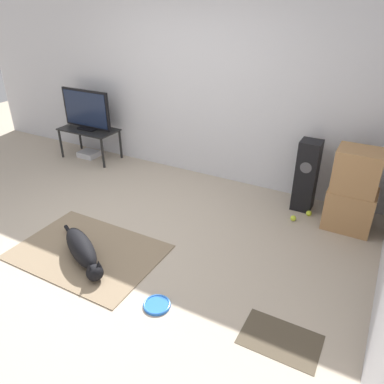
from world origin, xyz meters
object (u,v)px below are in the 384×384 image
at_px(tennis_ball_near_speaker, 293,218).
at_px(floor_speaker, 306,176).
at_px(tv_stand, 89,133).
at_px(tennis_ball_by_boxes, 309,213).
at_px(game_console, 89,154).
at_px(tv, 86,110).
at_px(cardboard_box_upper, 357,171).
at_px(frisbee, 157,305).
at_px(dog, 82,250).
at_px(cardboard_box_lower, 349,208).

bearing_deg(tennis_ball_near_speaker, floor_speaker, 88.11).
bearing_deg(tv_stand, tennis_ball_by_boxes, -2.14).
bearing_deg(game_console, tv, 0.18).
distance_m(cardboard_box_upper, tennis_ball_near_speaker, 0.88).
xyz_separation_m(frisbee, tv_stand, (-2.70, 2.22, 0.41)).
xyz_separation_m(tv_stand, tennis_ball_near_speaker, (3.36, -0.33, -0.39)).
bearing_deg(frisbee, dog, 170.33).
xyz_separation_m(dog, tennis_ball_near_speaker, (1.64, 1.73, -0.10)).
bearing_deg(tv_stand, floor_speaker, 0.35).
relative_size(cardboard_box_lower, tennis_ball_by_boxes, 7.63).
height_order(cardboard_box_lower, tennis_ball_near_speaker, cardboard_box_lower).
relative_size(dog, floor_speaker, 1.06).
distance_m(cardboard_box_upper, tv_stand, 3.93).
height_order(dog, cardboard_box_lower, cardboard_box_lower).
height_order(dog, tv_stand, tv_stand).
relative_size(tennis_ball_by_boxes, tennis_ball_near_speaker, 1.00).
height_order(dog, frisbee, dog).
relative_size(floor_speaker, tv, 1.01).
bearing_deg(frisbee, tennis_ball_near_speaker, 70.84).
height_order(cardboard_box_lower, tv_stand, tv_stand).
distance_m(cardboard_box_upper, floor_speaker, 0.63).
bearing_deg(cardboard_box_upper, tv, 177.55).
xyz_separation_m(cardboard_box_upper, floor_speaker, (-0.54, 0.19, -0.26)).
height_order(tennis_ball_near_speaker, game_console, game_console).
height_order(frisbee, cardboard_box_lower, cardboard_box_lower).
bearing_deg(cardboard_box_lower, tv_stand, 177.72).
bearing_deg(tennis_ball_near_speaker, frisbee, -109.16).
bearing_deg(tennis_ball_by_boxes, tv, 177.82).
distance_m(floor_speaker, tennis_ball_near_speaker, 0.53).
bearing_deg(tv, dog, -50.03).
height_order(dog, tv, tv).
distance_m(frisbee, tv_stand, 3.52).
bearing_deg(dog, tennis_ball_by_boxes, 47.39).
xyz_separation_m(dog, cardboard_box_lower, (2.19, 1.90, 0.10)).
distance_m(tv, tennis_ball_near_speaker, 3.46).
xyz_separation_m(cardboard_box_lower, tennis_ball_near_speaker, (-0.56, -0.17, -0.20)).
bearing_deg(tv, cardboard_box_upper, -2.45).
bearing_deg(cardboard_box_upper, frisbee, -120.48).
height_order(cardboard_box_lower, tv, tv).
bearing_deg(frisbee, tv_stand, 140.59).
distance_m(frisbee, floor_speaker, 2.38).
height_order(tv, tennis_ball_by_boxes, tv).
relative_size(dog, game_console, 3.08).
relative_size(frisbee, cardboard_box_upper, 0.50).
distance_m(tv, tennis_ball_by_boxes, 3.58).
distance_m(cardboard_box_lower, tennis_ball_near_speaker, 0.62).
bearing_deg(cardboard_box_lower, dog, -139.13).
xyz_separation_m(cardboard_box_lower, game_console, (-3.99, 0.16, -0.19)).
bearing_deg(floor_speaker, tv, -179.70).
bearing_deg(tennis_ball_by_boxes, floor_speaker, 129.17).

